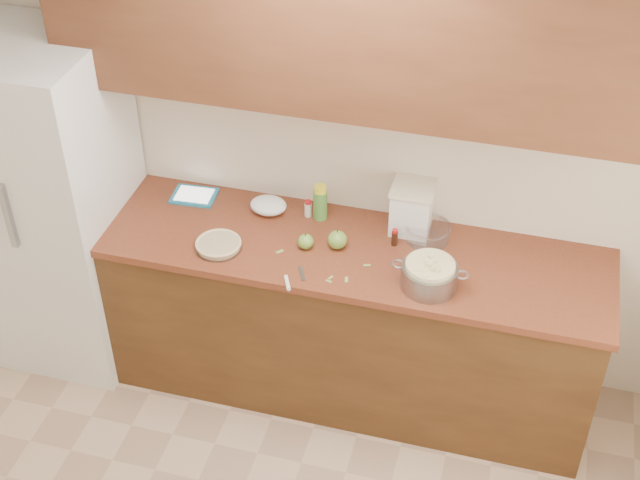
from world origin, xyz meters
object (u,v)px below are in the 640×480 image
(pie, at_px, (218,245))
(colander, at_px, (429,275))
(tablet, at_px, (194,196))
(flour_canister, at_px, (412,207))

(pie, distance_m, colander, 1.00)
(tablet, bearing_deg, colander, -19.76)
(pie, relative_size, colander, 0.65)
(colander, height_order, tablet, colander)
(colander, bearing_deg, tablet, 163.80)
(flour_canister, bearing_deg, tablet, -178.57)
(tablet, bearing_deg, pie, -57.20)
(pie, bearing_deg, colander, -0.58)
(flour_canister, relative_size, tablet, 1.08)
(pie, xyz_separation_m, tablet, (-0.26, 0.36, -0.01))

